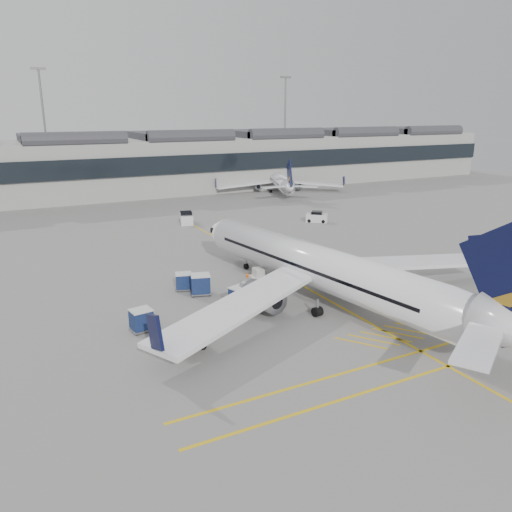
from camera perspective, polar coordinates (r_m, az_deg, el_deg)
name	(u,v)px	position (r m, az deg, el deg)	size (l,w,h in m)	color
ground	(235,326)	(40.30, -2.39, -8.04)	(220.00, 220.00, 0.00)	gray
terminal	(83,166)	(106.94, -19.19, 9.73)	(200.00, 20.45, 12.40)	#9E9E99
light_masts	(61,121)	(120.20, -21.43, 14.14)	(113.00, 0.60, 25.45)	slate
apron_markings	(281,274)	(52.91, 2.86, -2.03)	(0.25, 60.00, 0.01)	gold
airliner_main	(326,270)	(44.30, 7.96, -1.57)	(36.37, 40.00, 10.68)	white
airliner_far	(279,180)	(107.88, 2.62, 8.62)	(26.21, 29.03, 8.09)	white
belt_loader	(267,276)	(50.38, 1.28, -2.32)	(4.58, 1.82, 1.85)	beige
baggage_cart_a	(241,297)	(43.42, -1.72, -4.70)	(2.24, 2.03, 1.97)	gray
baggage_cart_b	(200,284)	(46.90, -6.37, -3.18)	(2.22, 1.99, 1.97)	gray
baggage_cart_c	(184,281)	(48.36, -8.27, -2.84)	(1.91, 1.72, 1.69)	gray
baggage_cart_d	(141,319)	(40.14, -12.97, -7.08)	(1.88, 1.63, 1.79)	gray
ramp_agent_a	(248,282)	(47.83, -0.93, -2.97)	(0.61, 0.40, 1.67)	orange
ramp_agent_b	(264,298)	(43.52, 0.95, -4.78)	(0.93, 0.73, 1.92)	#E45A0C
pushback_tug	(188,342)	(36.69, -7.77, -9.72)	(2.55, 1.77, 1.33)	#4E5145
safety_cone_nose	(244,248)	(61.70, -1.38, 0.91)	(0.41, 0.41, 0.57)	#F24C0A
safety_cone_engine	(343,274)	(52.59, 9.86, -2.08)	(0.38, 0.38, 0.52)	#F24C0A
service_van_mid	(186,218)	(77.23, -7.98, 4.30)	(2.67, 3.96, 1.86)	silver
service_van_right	(317,217)	(78.24, 6.96, 4.43)	(3.54, 3.33, 1.67)	silver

